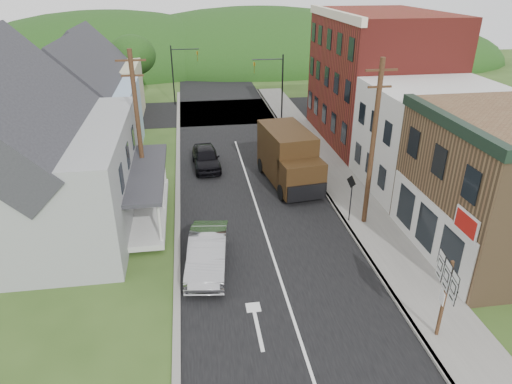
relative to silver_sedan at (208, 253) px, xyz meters
name	(u,v)px	position (x,y,z in m)	size (l,w,h in m)	color
ground	(277,268)	(3.18, -0.55, -0.82)	(120.00, 120.00, 0.00)	#2D4719
road	(248,182)	(3.18, 9.45, -0.82)	(9.00, 90.00, 0.02)	black
cross_road	(225,112)	(3.18, 26.45, -0.82)	(60.00, 9.00, 0.02)	black
sidewalk_right	(343,188)	(9.08, 7.45, -0.74)	(2.80, 55.00, 0.15)	slate
curb_right	(323,189)	(7.73, 7.45, -0.74)	(0.20, 55.00, 0.15)	slate
curb_left	(178,199)	(-1.47, 7.45, -0.76)	(0.30, 55.00, 0.12)	slate
storefront_white	(433,139)	(14.48, 6.95, 2.43)	(8.00, 7.00, 6.50)	silver
storefront_red	(378,79)	(14.48, 16.45, 4.18)	(8.00, 12.00, 10.00)	maroon
house_gray	(27,153)	(-8.82, 5.45, 3.41)	(10.20, 12.24, 8.35)	gray
house_blue	(87,106)	(-7.82, 16.45, 2.87)	(7.14, 8.16, 7.28)	#90B0C4
house_cream	(99,80)	(-8.32, 25.45, 2.87)	(7.14, 8.16, 7.28)	#B6B18D
utility_pole_right	(373,144)	(8.78, 2.95, 3.84)	(1.60, 0.26, 9.00)	#472D19
utility_pole_left	(139,128)	(-3.32, 7.45, 3.84)	(1.60, 0.26, 9.00)	#472D19
traffic_signal_right	(275,80)	(7.48, 22.95, 2.94)	(2.87, 0.20, 6.00)	black
traffic_signal_left	(179,68)	(-1.12, 29.95, 2.94)	(2.87, 0.20, 6.00)	black
tree_left_d	(132,55)	(-5.82, 31.45, 4.06)	(4.80, 4.80, 6.94)	#382616
forested_ridge	(209,62)	(3.18, 54.45, -0.82)	(90.00, 30.00, 16.00)	#183610
silver_sedan	(208,253)	(0.00, 0.00, 0.00)	(1.74, 4.98, 1.64)	#9E9EA2
dark_sedan	(206,158)	(0.55, 12.26, -0.06)	(1.79, 4.46, 1.52)	black
delivery_van	(289,158)	(5.76, 8.77, 0.98)	(3.32, 6.64, 3.57)	black
route_sign_cluster	(445,288)	(8.31, -5.86, 1.50)	(0.40, 1.89, 3.35)	#472D19
warning_sign	(351,192)	(7.96, 3.16, 1.08)	(0.28, 0.72, 2.74)	black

